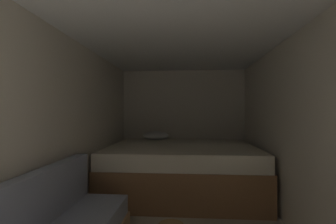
% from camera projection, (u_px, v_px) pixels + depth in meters
% --- Properties ---
extents(wall_back, '(2.50, 0.05, 2.10)m').
position_uv_depth(wall_back, '(183.00, 123.00, 4.95)').
color(wall_back, beige).
rests_on(wall_back, ground).
extents(wall_left, '(0.05, 5.18, 2.10)m').
position_uv_depth(wall_left, '(53.00, 135.00, 2.44)').
color(wall_left, beige).
rests_on(wall_left, ground).
extents(wall_right, '(0.05, 5.18, 2.10)m').
position_uv_depth(wall_right, '(314.00, 137.00, 2.24)').
color(wall_right, beige).
rests_on(wall_right, ground).
extents(ceiling_slab, '(2.50, 5.18, 0.05)m').
position_uv_depth(ceiling_slab, '(178.00, 22.00, 2.34)').
color(ceiling_slab, white).
rests_on(ceiling_slab, wall_left).
extents(bed, '(2.28, 1.87, 0.91)m').
position_uv_depth(bed, '(182.00, 169.00, 3.94)').
color(bed, brown).
rests_on(bed, ground).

